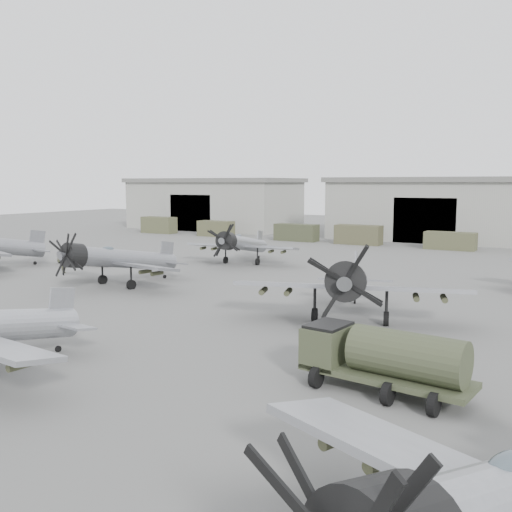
{
  "coord_description": "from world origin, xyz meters",
  "views": [
    {
      "loc": [
        18.85,
        -20.0,
        7.9
      ],
      "look_at": [
        -2.54,
        16.26,
        2.5
      ],
      "focal_mm": 40.0,
      "sensor_mm": 36.0,
      "label": 1
    }
  ],
  "objects_px": {
    "aircraft_far_0": "(241,244)",
    "fuel_tanker": "(384,356)",
    "aircraft_mid_1": "(114,259)",
    "tug_trailer": "(78,259)",
    "aircraft_mid_2": "(350,282)",
    "ground_crew": "(64,264)"
  },
  "relations": [
    {
      "from": "aircraft_far_0",
      "to": "ground_crew",
      "type": "relative_size",
      "value": 6.98
    },
    {
      "from": "aircraft_mid_2",
      "to": "fuel_tanker",
      "type": "height_order",
      "value": "aircraft_mid_2"
    },
    {
      "from": "tug_trailer",
      "to": "aircraft_far_0",
      "type": "bearing_deg",
      "value": 25.09
    },
    {
      "from": "aircraft_mid_1",
      "to": "tug_trailer",
      "type": "bearing_deg",
      "value": 157.88
    },
    {
      "from": "aircraft_mid_2",
      "to": "ground_crew",
      "type": "bearing_deg",
      "value": 153.17
    },
    {
      "from": "aircraft_far_0",
      "to": "ground_crew",
      "type": "xyz_separation_m",
      "value": [
        -10.57,
        -12.55,
        -1.23
      ]
    },
    {
      "from": "fuel_tanker",
      "to": "tug_trailer",
      "type": "bearing_deg",
      "value": 159.39
    },
    {
      "from": "fuel_tanker",
      "to": "ground_crew",
      "type": "relative_size",
      "value": 4.1
    },
    {
      "from": "aircraft_far_0",
      "to": "fuel_tanker",
      "type": "distance_m",
      "value": 34.93
    },
    {
      "from": "fuel_tanker",
      "to": "aircraft_mid_1",
      "type": "bearing_deg",
      "value": 161.61
    },
    {
      "from": "aircraft_mid_1",
      "to": "aircraft_far_0",
      "type": "relative_size",
      "value": 1.05
    },
    {
      "from": "aircraft_mid_2",
      "to": "aircraft_far_0",
      "type": "relative_size",
      "value": 1.17
    },
    {
      "from": "aircraft_mid_1",
      "to": "aircraft_far_0",
      "type": "bearing_deg",
      "value": 91.75
    },
    {
      "from": "aircraft_far_0",
      "to": "fuel_tanker",
      "type": "relative_size",
      "value": 1.7
    },
    {
      "from": "aircraft_mid_1",
      "to": "ground_crew",
      "type": "height_order",
      "value": "aircraft_mid_1"
    },
    {
      "from": "aircraft_mid_2",
      "to": "tug_trailer",
      "type": "xyz_separation_m",
      "value": [
        -31.69,
        9.03,
        -1.95
      ]
    },
    {
      "from": "aircraft_mid_1",
      "to": "aircraft_mid_2",
      "type": "distance_m",
      "value": 19.89
    },
    {
      "from": "tug_trailer",
      "to": "fuel_tanker",
      "type": "bearing_deg",
      "value": -31.71
    },
    {
      "from": "aircraft_mid_1",
      "to": "tug_trailer",
      "type": "height_order",
      "value": "aircraft_mid_1"
    },
    {
      "from": "aircraft_mid_1",
      "to": "aircraft_far_0",
      "type": "height_order",
      "value": "aircraft_mid_1"
    },
    {
      "from": "aircraft_far_0",
      "to": "aircraft_mid_2",
      "type": "bearing_deg",
      "value": -52.27
    },
    {
      "from": "aircraft_mid_1",
      "to": "tug_trailer",
      "type": "distance_m",
      "value": 13.97
    }
  ]
}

